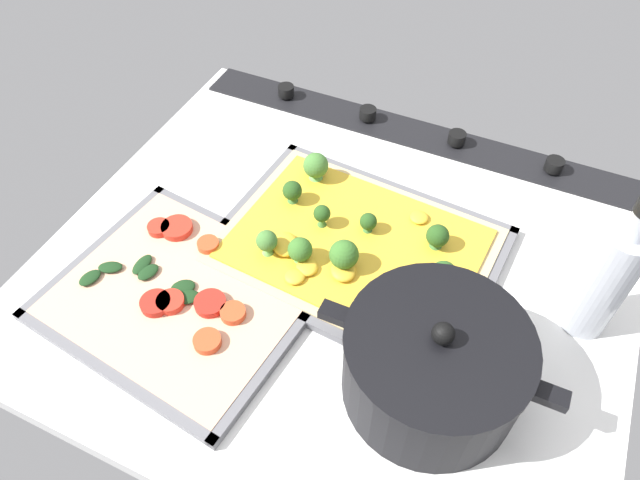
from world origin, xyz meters
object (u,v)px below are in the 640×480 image
at_px(baking_tray_back, 182,298).
at_px(cooking_pot, 434,365).
at_px(oil_bottle, 606,279).
at_px(baking_tray_front, 355,250).
at_px(veggie_pizza_back, 181,293).
at_px(broccoli_pizza, 353,243).

height_order(baking_tray_back, cooking_pot, cooking_pot).
bearing_deg(oil_bottle, cooking_pot, 48.70).
height_order(baking_tray_front, veggie_pizza_back, veggie_pizza_back).
relative_size(broccoli_pizza, cooking_pot, 1.37).
xyz_separation_m(baking_tray_front, baking_tray_back, (0.17, 0.17, 0.00)).
bearing_deg(oil_bottle, veggie_pizza_back, 20.64).
distance_m(broccoli_pizza, baking_tray_back, 0.24).
relative_size(broccoli_pizza, veggie_pizza_back, 1.15).
relative_size(baking_tray_front, broccoli_pizza, 1.07).
xyz_separation_m(broccoli_pizza, oil_bottle, (-0.30, -0.02, 0.07)).
bearing_deg(baking_tray_front, broccoli_pizza, 35.94).
relative_size(baking_tray_back, veggie_pizza_back, 1.08).
bearing_deg(baking_tray_back, veggie_pizza_back, -54.12).
bearing_deg(cooking_pot, broccoli_pizza, -44.11).
distance_m(baking_tray_front, broccoli_pizza, 0.01).
bearing_deg(cooking_pot, baking_tray_back, 2.39).
distance_m(baking_tray_back, oil_bottle, 0.51).
distance_m(baking_tray_back, cooking_pot, 0.33).
height_order(broccoli_pizza, cooking_pot, cooking_pot).
relative_size(baking_tray_back, cooking_pot, 1.29).
distance_m(baking_tray_front, baking_tray_back, 0.24).
relative_size(baking_tray_front, veggie_pizza_back, 1.23).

